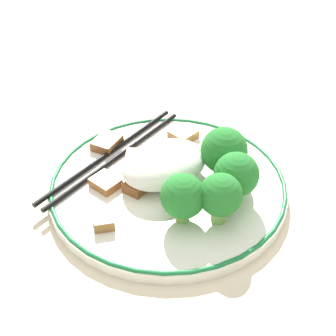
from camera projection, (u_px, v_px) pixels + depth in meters
ground_plane at (168, 190)px, 0.53m from camera, size 3.00×3.00×0.00m
plate at (168, 185)px, 0.53m from camera, size 0.27×0.27×0.01m
rice_mound at (164, 164)px, 0.52m from camera, size 0.10×0.07×0.04m
broccoli_back_left at (183, 197)px, 0.46m from camera, size 0.05×0.05×0.05m
broccoli_back_center at (220, 196)px, 0.46m from camera, size 0.04×0.04×0.06m
broccoli_back_right at (236, 175)px, 0.48m from camera, size 0.05×0.05×0.06m
broccoli_mid_left at (224, 151)px, 0.51m from camera, size 0.05×0.05×0.06m
meat_near_front at (106, 183)px, 0.51m from camera, size 0.03×0.04×0.01m
meat_near_left at (138, 185)px, 0.51m from camera, size 0.03×0.03×0.01m
meat_near_right at (104, 219)px, 0.47m from camera, size 0.03×0.03×0.01m
meat_near_back at (107, 143)px, 0.57m from camera, size 0.04×0.04×0.01m
meat_on_rice_edge at (140, 158)px, 0.55m from camera, size 0.04×0.04×0.01m
meat_mid_left at (183, 134)px, 0.59m from camera, size 0.04×0.03×0.01m
chopsticks at (113, 155)px, 0.56m from camera, size 0.22×0.10×0.01m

